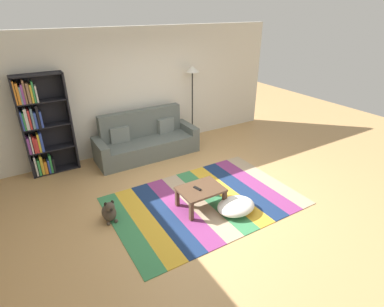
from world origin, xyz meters
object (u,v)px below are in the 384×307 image
(couch, at_px, (146,141))
(pouf, at_px, (236,206))
(tv_remote, at_px, (197,188))
(bookshelf, at_px, (40,127))
(coffee_table, at_px, (201,192))
(standing_lamp, at_px, (192,79))
(dog, at_px, (109,212))

(couch, xyz_separation_m, pouf, (0.37, -2.76, -0.22))
(couch, bearing_deg, tv_remote, -92.50)
(couch, distance_m, pouf, 2.79)
(bookshelf, relative_size, coffee_table, 2.74)
(coffee_table, height_order, standing_lamp, standing_lamp)
(couch, height_order, tv_remote, couch)
(couch, bearing_deg, coffee_table, -91.04)
(bookshelf, bearing_deg, coffee_table, -52.98)
(couch, bearing_deg, standing_lamp, 9.36)
(coffee_table, height_order, tv_remote, tv_remote)
(dog, relative_size, standing_lamp, 0.22)
(bookshelf, relative_size, dog, 4.97)
(coffee_table, bearing_deg, bookshelf, 127.02)
(bookshelf, height_order, coffee_table, bookshelf)
(bookshelf, bearing_deg, standing_lamp, -0.98)
(tv_remote, bearing_deg, dog, 148.49)
(couch, distance_m, bookshelf, 2.14)
(pouf, xyz_separation_m, standing_lamp, (0.98, 2.98, 1.41))
(bookshelf, distance_m, pouf, 3.96)
(pouf, height_order, tv_remote, tv_remote)
(pouf, xyz_separation_m, dog, (-1.84, 0.87, 0.05))
(bookshelf, xyz_separation_m, coffee_table, (1.97, -2.62, -0.68))
(pouf, height_order, standing_lamp, standing_lamp)
(pouf, bearing_deg, bookshelf, 128.18)
(bookshelf, bearing_deg, dog, -75.66)
(couch, xyz_separation_m, bookshelf, (-2.02, 0.28, 0.64))
(couch, xyz_separation_m, standing_lamp, (1.36, 0.22, 1.19))
(couch, xyz_separation_m, dog, (-1.46, -1.89, -0.18))
(couch, relative_size, dog, 5.69)
(couch, bearing_deg, bookshelf, 172.06)
(bookshelf, xyz_separation_m, tv_remote, (1.92, -2.60, -0.60))
(bookshelf, distance_m, standing_lamp, 3.42)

